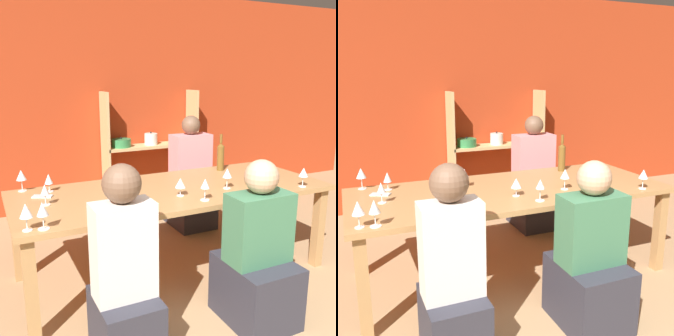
{
  "view_description": "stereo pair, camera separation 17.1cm",
  "coord_description": "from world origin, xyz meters",
  "views": [
    {
      "loc": [
        -1.29,
        -1.08,
        1.68
      ],
      "look_at": [
        0.11,
        1.81,
        0.91
      ],
      "focal_mm": 42.0,
      "sensor_mm": 36.0,
      "label": 1
    },
    {
      "loc": [
        -1.14,
        -1.15,
        1.68
      ],
      "look_at": [
        0.11,
        1.81,
        0.91
      ],
      "focal_mm": 42.0,
      "sensor_mm": 36.0,
      "label": 2
    }
  ],
  "objects": [
    {
      "name": "wine_glass_white_b",
      "position": [
        0.5,
        1.51,
        0.88
      ],
      "size": [
        0.08,
        0.08,
        0.17
      ],
      "color": "white",
      "rests_on": "dining_table"
    },
    {
      "name": "wine_glass_empty_c",
      "position": [
        -0.83,
        2.06,
        0.86
      ],
      "size": [
        0.07,
        0.07,
        0.15
      ],
      "color": "white",
      "rests_on": "dining_table"
    },
    {
      "name": "wine_glass_white_c",
      "position": [
        -1.09,
        1.28,
        0.88
      ],
      "size": [
        0.08,
        0.08,
        0.17
      ],
      "color": "white",
      "rests_on": "dining_table"
    },
    {
      "name": "wine_glass_empty_b",
      "position": [
        0.72,
        1.47,
        0.89
      ],
      "size": [
        0.08,
        0.08,
        0.18
      ],
      "color": "white",
      "rests_on": "dining_table"
    },
    {
      "name": "wall_back_red",
      "position": [
        0.0,
        3.83,
        1.35
      ],
      "size": [
        8.8,
        0.06,
        2.7
      ],
      "color": "#B23819",
      "rests_on": "ground_plane"
    },
    {
      "name": "wine_glass_white_a",
      "position": [
        0.06,
        1.5,
        0.86
      ],
      "size": [
        0.08,
        0.08,
        0.14
      ],
      "color": "white",
      "rests_on": "dining_table"
    },
    {
      "name": "person_near_a",
      "position": [
        -0.62,
        0.89,
        0.46
      ],
      "size": [
        0.35,
        0.44,
        1.2
      ],
      "color": "#2D2D38",
      "rests_on": "ground_plane"
    },
    {
      "name": "wine_glass_red_a",
      "position": [
        0.18,
        1.32,
        0.88
      ],
      "size": [
        0.07,
        0.07,
        0.17
      ],
      "color": "white",
      "rests_on": "dining_table"
    },
    {
      "name": "wine_glass_red_d",
      "position": [
        -1.0,
        1.26,
        0.88
      ],
      "size": [
        0.07,
        0.07,
        0.17
      ],
      "color": "white",
      "rests_on": "dining_table"
    },
    {
      "name": "wine_glass_empty_a",
      "position": [
        1.1,
        1.27,
        0.88
      ],
      "size": [
        0.08,
        0.08,
        0.16
      ],
      "color": "white",
      "rests_on": "dining_table"
    },
    {
      "name": "dining_table",
      "position": [
        0.11,
        1.71,
        0.68
      ],
      "size": [
        2.58,
        1.05,
        0.76
      ],
      "color": "#AD7F4C",
      "rests_on": "ground_plane"
    },
    {
      "name": "person_far_a",
      "position": [
        0.78,
        2.62,
        0.45
      ],
      "size": [
        0.43,
        0.54,
        1.25
      ],
      "rotation": [
        0.0,
        0.0,
        3.14
      ],
      "color": "#2D2D38",
      "rests_on": "ground_plane"
    },
    {
      "name": "person_near_b",
      "position": [
        0.32,
        0.86,
        0.42
      ],
      "size": [
        0.43,
        0.53,
        1.15
      ],
      "color": "#2D2D38",
      "rests_on": "ground_plane"
    },
    {
      "name": "wine_glass_red_c",
      "position": [
        -1.02,
        2.17,
        0.89
      ],
      "size": [
        0.08,
        0.08,
        0.17
      ],
      "color": "white",
      "rests_on": "dining_table"
    },
    {
      "name": "shelf_unit",
      "position": [
        0.71,
        3.63,
        0.58
      ],
      "size": [
        1.28,
        0.3,
        1.47
      ],
      "color": "tan",
      "rests_on": "ground_plane"
    },
    {
      "name": "cell_phone",
      "position": [
        -0.9,
        1.93,
        0.76
      ],
      "size": [
        0.17,
        0.13,
        0.01
      ],
      "color": "silver",
      "rests_on": "dining_table"
    },
    {
      "name": "wine_glass_red_b",
      "position": [
        -0.23,
        1.89,
        0.87
      ],
      "size": [
        0.08,
        0.08,
        0.16
      ],
      "color": "white",
      "rests_on": "dining_table"
    },
    {
      "name": "wine_bottle_green",
      "position": [
        0.8,
        2.07,
        0.9
      ],
      "size": [
        0.07,
        0.07,
        0.36
      ],
      "color": "brown",
      "rests_on": "dining_table"
    },
    {
      "name": "wine_glass_red_e",
      "position": [
        -0.91,
        1.72,
        0.87
      ],
      "size": [
        0.06,
        0.06,
        0.16
      ],
      "color": "white",
      "rests_on": "dining_table"
    }
  ]
}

